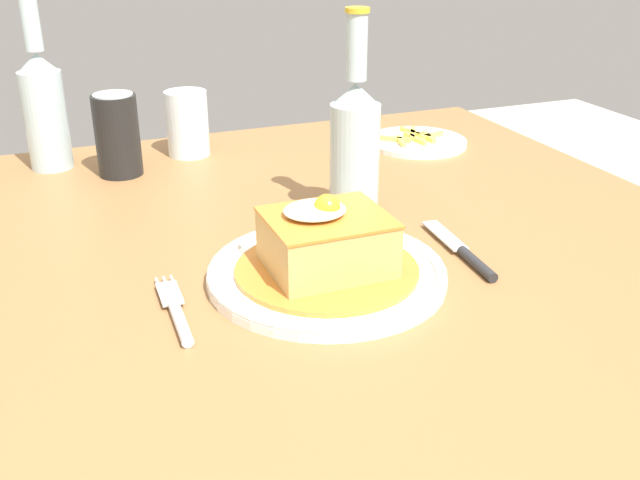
% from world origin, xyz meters
% --- Properties ---
extents(dining_table, '(1.10, 1.04, 0.76)m').
position_xyz_m(dining_table, '(0.00, 0.00, 0.65)').
color(dining_table, olive).
rests_on(dining_table, ground_plane).
extents(main_plate, '(0.26, 0.26, 0.02)m').
position_xyz_m(main_plate, '(0.01, -0.09, 0.77)').
color(main_plate, white).
rests_on(main_plate, dining_table).
extents(sandwich_meal, '(0.20, 0.20, 0.09)m').
position_xyz_m(sandwich_meal, '(0.01, -0.09, 0.80)').
color(sandwich_meal, orange).
rests_on(sandwich_meal, main_plate).
extents(fork, '(0.02, 0.14, 0.01)m').
position_xyz_m(fork, '(-0.16, -0.11, 0.77)').
color(fork, silver).
rests_on(fork, dining_table).
extents(knife, '(0.03, 0.17, 0.01)m').
position_xyz_m(knife, '(0.18, -0.10, 0.77)').
color(knife, '#262628').
rests_on(knife, dining_table).
extents(soda_can, '(0.07, 0.07, 0.12)m').
position_xyz_m(soda_can, '(-0.15, 0.35, 0.82)').
color(soda_can, black).
rests_on(soda_can, dining_table).
extents(beer_bottle_clear, '(0.06, 0.06, 0.27)m').
position_xyz_m(beer_bottle_clear, '(0.11, 0.07, 0.86)').
color(beer_bottle_clear, '#ADC6CC').
rests_on(beer_bottle_clear, dining_table).
extents(beer_bottle_clear_far, '(0.06, 0.06, 0.27)m').
position_xyz_m(beer_bottle_clear_far, '(-0.24, 0.42, 0.86)').
color(beer_bottle_clear_far, '#ADC6CC').
rests_on(beer_bottle_clear_far, dining_table).
extents(drinking_glass, '(0.07, 0.07, 0.10)m').
position_xyz_m(drinking_glass, '(-0.03, 0.41, 0.81)').
color(drinking_glass, gold).
rests_on(drinking_glass, dining_table).
extents(side_plate_fries, '(0.17, 0.17, 0.02)m').
position_xyz_m(side_plate_fries, '(0.35, 0.32, 0.77)').
color(side_plate_fries, white).
rests_on(side_plate_fries, dining_table).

